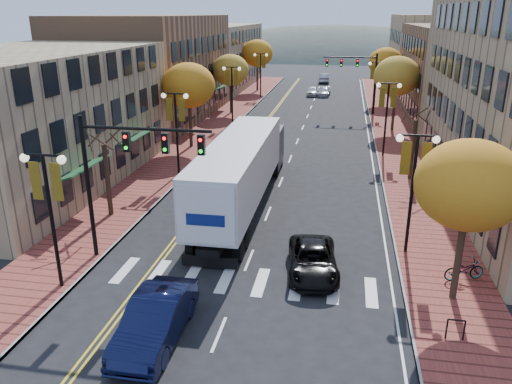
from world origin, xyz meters
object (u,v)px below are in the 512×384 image
at_px(semi_truck, 244,166).
at_px(bicycle, 464,270).
at_px(black_suv, 313,260).
at_px(navy_sedan, 155,320).

bearing_deg(semi_truck, bicycle, -33.52).
distance_m(semi_truck, black_suv, 9.34).
relative_size(black_suv, bicycle, 2.57).
height_order(semi_truck, bicycle, semi_truck).
relative_size(navy_sedan, black_suv, 1.09).
distance_m(navy_sedan, black_suv, 7.96).
bearing_deg(bicycle, semi_truck, 37.66).
xyz_separation_m(semi_truck, navy_sedan, (-0.49, -13.76, -1.74)).
xyz_separation_m(navy_sedan, black_suv, (5.27, 5.97, -0.19)).
xyz_separation_m(black_suv, bicycle, (6.61, 0.31, -0.02)).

